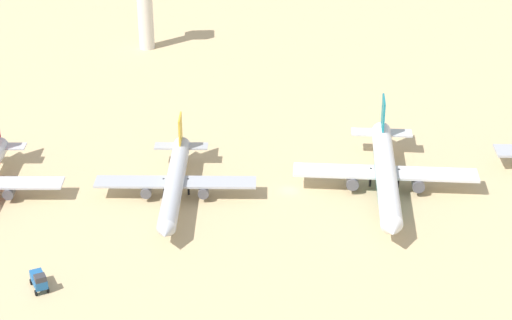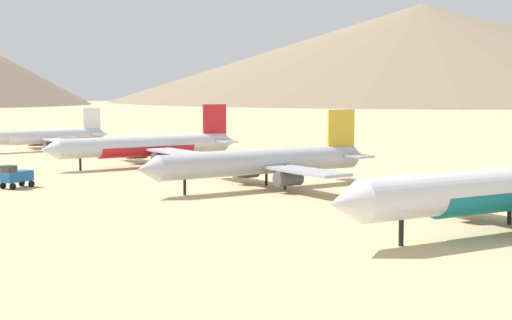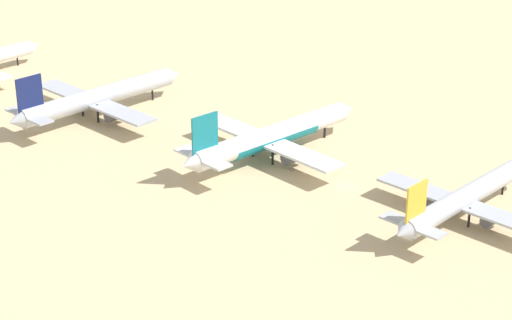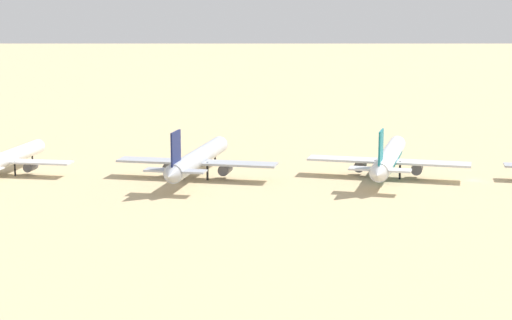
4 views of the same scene
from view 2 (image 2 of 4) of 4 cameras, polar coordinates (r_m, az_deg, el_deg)
name	(u,v)px [view 2 (image 2 of 4)]	position (r m, az deg, el deg)	size (l,w,h in m)	color
ground_plane	(391,206)	(106.66, 10.18, -3.48)	(1800.00, 1800.00, 0.00)	tan
parked_jet_0	(42,137)	(205.50, -15.89, 1.69)	(38.30, 31.01, 11.08)	silver
parked_jet_1	(148,146)	(160.00, -8.21, 1.05)	(44.68, 36.30, 12.88)	silver
parked_jet_2	(265,162)	(123.30, 0.67, -0.19)	(44.16, 35.91, 12.73)	#B2B7C1
service_truck	(16,176)	(129.88, -17.74, -1.14)	(5.68, 4.36, 3.90)	#1E5999
desert_hill_0	(421,53)	(1004.54, 12.41, 7.95)	(803.07, 803.07, 125.04)	#847056
desert_hill_1	(470,66)	(996.61, 15.90, 6.87)	(551.06, 551.06, 89.71)	#8C775B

